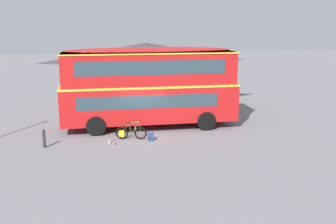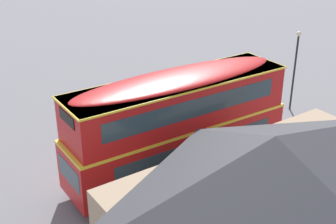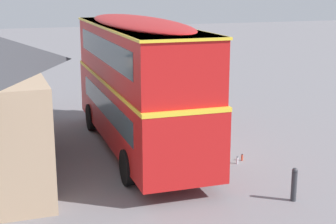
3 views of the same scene
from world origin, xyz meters
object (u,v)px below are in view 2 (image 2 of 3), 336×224
object	(u,v)px
double_decker_bus	(178,121)
backpack_on_ground	(153,142)
kerb_bollard	(233,111)
water_bottle_red_squeeze	(180,132)
street_lamp	(295,63)
touring_bicycle	(175,138)
water_bottle_clear_plastic	(187,133)

from	to	relation	value
double_decker_bus	backpack_on_ground	size ratio (longest dim) A/B	20.94
double_decker_bus	kerb_bollard	distance (m)	6.82
double_decker_bus	water_bottle_red_squeeze	world-z (taller)	double_decker_bus
double_decker_bus	street_lamp	world-z (taller)	double_decker_bus
double_decker_bus	street_lamp	bearing A→B (deg)	-168.77
touring_bicycle	street_lamp	size ratio (longest dim) A/B	0.35
double_decker_bus	water_bottle_clear_plastic	size ratio (longest dim) A/B	41.32
touring_bicycle	backpack_on_ground	world-z (taller)	touring_bicycle
backpack_on_ground	water_bottle_red_squeeze	distance (m)	2.00
touring_bicycle	water_bottle_clear_plastic	world-z (taller)	touring_bicycle
touring_bicycle	backpack_on_ground	xyz separation A→B (m)	(1.07, -0.47, -0.12)
street_lamp	kerb_bollard	size ratio (longest dim) A/B	4.89
backpack_on_ground	kerb_bollard	world-z (taller)	kerb_bollard
touring_bicycle	backpack_on_ground	bearing A→B (deg)	-23.63
double_decker_bus	water_bottle_red_squeeze	bearing A→B (deg)	-127.67
touring_bicycle	kerb_bollard	world-z (taller)	touring_bicycle
kerb_bollard	touring_bicycle	bearing A→B (deg)	7.44
double_decker_bus	water_bottle_clear_plastic	world-z (taller)	double_decker_bus
double_decker_bus	touring_bicycle	bearing A→B (deg)	-122.75
street_lamp	water_bottle_clear_plastic	bearing A→B (deg)	-6.62
kerb_bollard	double_decker_bus	bearing A→B (deg)	25.66
backpack_on_ground	street_lamp	size ratio (longest dim) A/B	0.10
double_decker_bus	street_lamp	xyz separation A→B (m)	(-9.58, -1.90, 0.28)
double_decker_bus	kerb_bollard	world-z (taller)	double_decker_bus
double_decker_bus	backpack_on_ground	xyz separation A→B (m)	(-0.37, -2.70, -2.39)
touring_bicycle	kerb_bollard	bearing A→B (deg)	-172.56
water_bottle_red_squeeze	street_lamp	xyz separation A→B (m)	(-7.25, 1.12, 2.81)
double_decker_bus	kerb_bollard	bearing A→B (deg)	-154.34
touring_bicycle	street_lamp	bearing A→B (deg)	177.71
touring_bicycle	water_bottle_clear_plastic	distance (m)	1.27
street_lamp	backpack_on_ground	bearing A→B (deg)	-4.91
water_bottle_red_squeeze	double_decker_bus	bearing A→B (deg)	52.33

